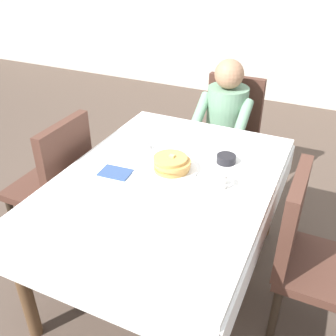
% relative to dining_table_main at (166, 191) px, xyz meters
% --- Properties ---
extents(ground_plane, '(14.00, 14.00, 0.00)m').
position_rel_dining_table_main_xyz_m(ground_plane, '(0.00, 0.00, -0.65)').
color(ground_plane, brown).
extents(dining_table_main, '(1.12, 1.52, 0.74)m').
position_rel_dining_table_main_xyz_m(dining_table_main, '(0.00, 0.00, 0.00)').
color(dining_table_main, white).
rests_on(dining_table_main, ground).
extents(chair_diner, '(0.44, 0.45, 0.93)m').
position_rel_dining_table_main_xyz_m(chair_diner, '(0.01, 1.17, -0.12)').
color(chair_diner, '#4C2D23').
rests_on(chair_diner, ground).
extents(diner_person, '(0.40, 0.43, 1.12)m').
position_rel_dining_table_main_xyz_m(diner_person, '(0.01, 1.01, 0.02)').
color(diner_person, gray).
rests_on(diner_person, ground).
extents(chair_right_side, '(0.45, 0.44, 0.93)m').
position_rel_dining_table_main_xyz_m(chair_right_side, '(0.77, 0.00, -0.12)').
color(chair_right_side, '#4C2D23').
rests_on(chair_right_side, ground).
extents(chair_left_side, '(0.45, 0.44, 0.93)m').
position_rel_dining_table_main_xyz_m(chair_left_side, '(-0.77, 0.00, -0.12)').
color(chair_left_side, '#4C2D23').
rests_on(chair_left_side, ground).
extents(plate_breakfast, '(0.28, 0.28, 0.02)m').
position_rel_dining_table_main_xyz_m(plate_breakfast, '(0.00, 0.07, 0.10)').
color(plate_breakfast, white).
rests_on(plate_breakfast, dining_table_main).
extents(breakfast_stack, '(0.21, 0.20, 0.09)m').
position_rel_dining_table_main_xyz_m(breakfast_stack, '(0.00, 0.07, 0.14)').
color(breakfast_stack, tan).
rests_on(breakfast_stack, plate_breakfast).
extents(cup_coffee, '(0.11, 0.08, 0.08)m').
position_rel_dining_table_main_xyz_m(cup_coffee, '(0.29, 0.03, 0.13)').
color(cup_coffee, white).
rests_on(cup_coffee, dining_table_main).
extents(bowl_butter, '(0.11, 0.11, 0.04)m').
position_rel_dining_table_main_xyz_m(bowl_butter, '(0.24, 0.29, 0.11)').
color(bowl_butter, black).
rests_on(bowl_butter, dining_table_main).
extents(syrup_pitcher, '(0.08, 0.08, 0.07)m').
position_rel_dining_table_main_xyz_m(syrup_pitcher, '(-0.25, 0.24, 0.13)').
color(syrup_pitcher, silver).
rests_on(syrup_pitcher, dining_table_main).
extents(fork_left_of_plate, '(0.02, 0.18, 0.00)m').
position_rel_dining_table_main_xyz_m(fork_left_of_plate, '(-0.19, 0.05, 0.09)').
color(fork_left_of_plate, silver).
rests_on(fork_left_of_plate, dining_table_main).
extents(knife_right_of_plate, '(0.03, 0.20, 0.00)m').
position_rel_dining_table_main_xyz_m(knife_right_of_plate, '(0.19, 0.05, 0.09)').
color(knife_right_of_plate, silver).
rests_on(knife_right_of_plate, dining_table_main).
extents(spoon_near_edge, '(0.15, 0.03, 0.00)m').
position_rel_dining_table_main_xyz_m(spoon_near_edge, '(0.00, -0.28, 0.09)').
color(spoon_near_edge, silver).
rests_on(spoon_near_edge, dining_table_main).
extents(napkin_folded, '(0.18, 0.13, 0.01)m').
position_rel_dining_table_main_xyz_m(napkin_folded, '(-0.27, -0.08, 0.09)').
color(napkin_folded, '#334C7F').
rests_on(napkin_folded, dining_table_main).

